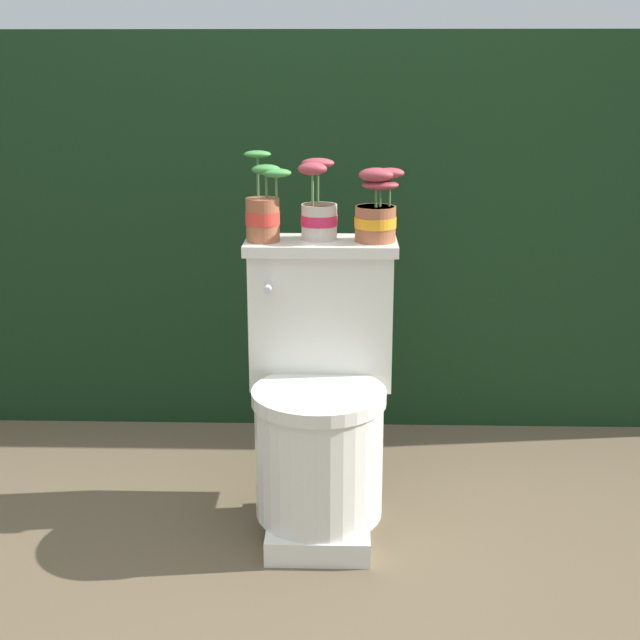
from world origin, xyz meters
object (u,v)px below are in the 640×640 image
Objects in this scene: potted_plant_middle at (377,212)px; potted_plant_left at (264,209)px; toilet at (320,403)px; potted_plant_midleft at (318,210)px.

potted_plant_left is at bearing -179.41° from potted_plant_middle.
toilet is 0.55m from potted_plant_left.
potted_plant_midleft reaches higher than toilet.
potted_plant_midleft is 0.16m from potted_plant_middle.
potted_plant_middle is (0.16, -0.03, 0.00)m from potted_plant_midleft.
potted_plant_left is at bearing 143.59° from toilet.
potted_plant_left is 0.15m from potted_plant_midleft.
potted_plant_middle is at bearing 37.96° from toilet.
potted_plant_left is 1.20× the size of potted_plant_middle.
potted_plant_midleft is (0.15, 0.03, -0.01)m from potted_plant_left.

